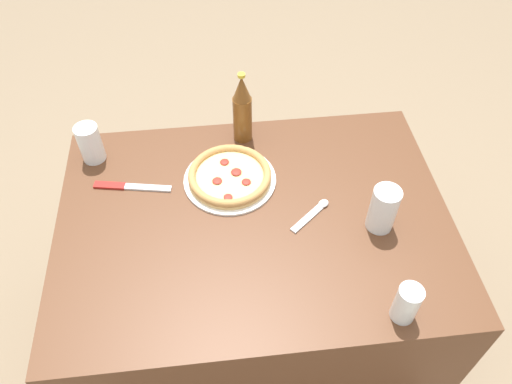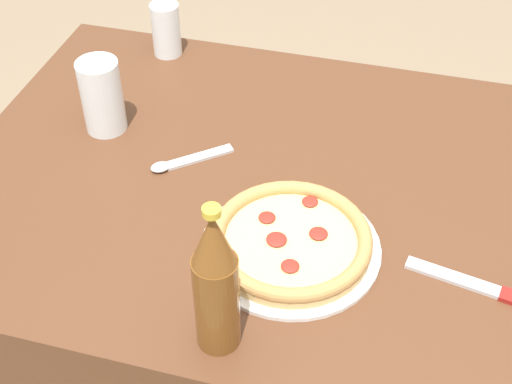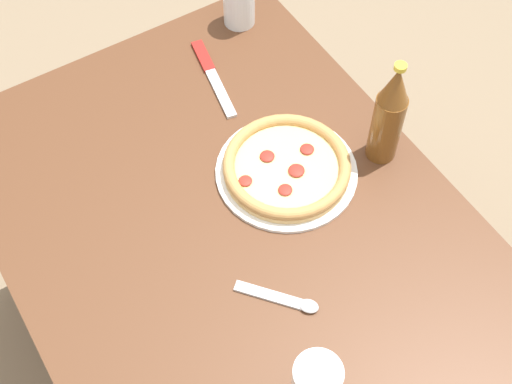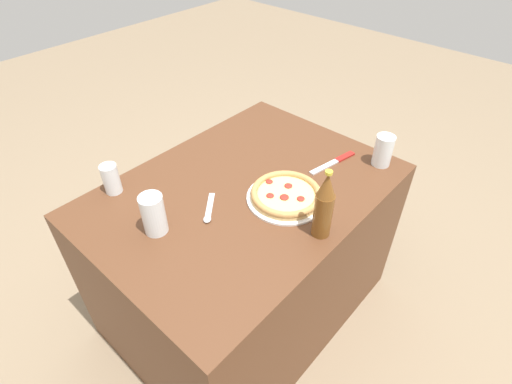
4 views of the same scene
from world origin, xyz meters
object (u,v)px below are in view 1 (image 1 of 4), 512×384
Objects in this scene: pizza_margherita at (230,176)px; glass_orange_juice at (91,145)px; spoon at (314,212)px; beer_bottle at (244,109)px; knife at (129,187)px; glass_water at (406,304)px; glass_red_wine at (383,210)px.

glass_orange_juice is at bearing -19.17° from pizza_margherita.
glass_orange_juice is 0.72m from spoon.
pizza_margherita is 1.12× the size of beer_bottle.
pizza_margherita is at bearing 178.89° from knife.
glass_red_wine is at bearing -94.04° from glass_water.
glass_water is at bearing 141.49° from glass_orange_juice.
glass_orange_juice reaches higher than glass_water.
knife is (0.69, -0.50, -0.05)m from glass_water.
glass_water is at bearing 114.24° from spoon.
glass_red_wine is at bearing 151.88° from pizza_margherita.
glass_red_wine reaches higher than glass_orange_juice.
pizza_margherita is at bearing -52.08° from glass_water.
knife is at bearing -1.11° from pizza_margherita.
beer_bottle is at bearing -49.86° from glass_red_wine.
glass_water is 1.03m from glass_orange_juice.
beer_bottle reaches higher than glass_water.
glass_red_wine is at bearing 130.14° from beer_bottle.
beer_bottle reaches higher than knife.
glass_water is 0.48× the size of knife.
glass_red_wine is at bearing 160.09° from spoon.
beer_bottle is 1.89× the size of spoon.
glass_red_wine is 0.75m from knife.
pizza_margherita is 0.46m from glass_red_wine.
glass_red_wine is 0.90m from glass_orange_juice.
knife is at bearing 26.48° from beer_bottle.
pizza_margherita is 1.20× the size of knife.
glass_water is (-0.39, 0.50, 0.03)m from pizza_margherita.
spoon is at bearing 146.46° from pizza_margherita.
glass_red_wine is 0.53m from beer_bottle.
glass_orange_juice reaches higher than spoon.
spoon is at bearing 163.45° from knife.
beer_bottle is at bearing -174.86° from glass_orange_juice.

